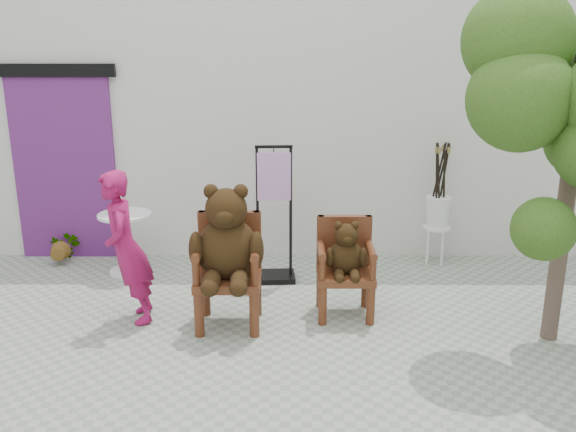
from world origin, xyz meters
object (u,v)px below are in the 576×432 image
object	(u,v)px
chair_small	(345,259)
cafe_table	(126,236)
stool_bucket	(438,211)
display_stand	(274,230)
chair_big	(227,249)
person	(127,248)

from	to	relation	value
chair_small	cafe_table	world-z (taller)	chair_small
chair_small	stool_bucket	bearing A→B (deg)	49.73
display_stand	stool_bucket	distance (m)	1.99
chair_big	stool_bucket	xyz separation A→B (m)	(2.31, 1.68, -0.12)
cafe_table	display_stand	xyz separation A→B (m)	(1.69, -0.21, 0.14)
person	stool_bucket	bearing A→B (deg)	100.94
person	stool_bucket	size ratio (longest dim) A/B	1.00
chair_big	person	world-z (taller)	person
cafe_table	display_stand	bearing A→B (deg)	-7.03
person	cafe_table	size ratio (longest dim) A/B	2.07
chair_small	display_stand	xyz separation A→B (m)	(-0.70, 0.89, 0.01)
chair_small	person	bearing A→B (deg)	-175.64
chair_big	display_stand	bearing A→B (deg)	70.66
cafe_table	stool_bucket	xyz separation A→B (m)	(3.61, 0.34, 0.20)
chair_big	display_stand	distance (m)	1.21
stool_bucket	cafe_table	bearing A→B (deg)	-174.64
chair_big	person	bearing A→B (deg)	174.49
display_stand	chair_small	bearing A→B (deg)	-54.92
cafe_table	person	bearing A→B (deg)	-74.43
chair_big	stool_bucket	world-z (taller)	stool_bucket
person	stool_bucket	world-z (taller)	person
person	cafe_table	xyz separation A→B (m)	(-0.35, 1.25, -0.29)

